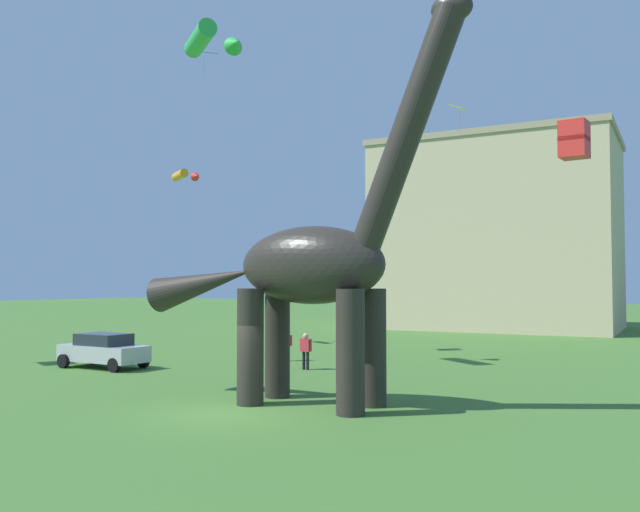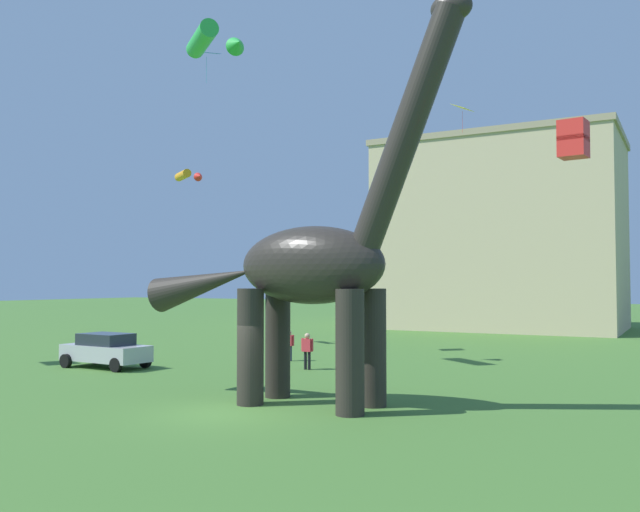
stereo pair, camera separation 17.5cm
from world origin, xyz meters
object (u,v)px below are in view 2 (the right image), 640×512
(parked_sedan_left, at_px, (106,350))
(person_far_spectator, at_px, (307,347))
(kite_near_high, at_px, (210,40))
(kite_high_left, at_px, (573,139))
(kite_apex, at_px, (207,53))
(person_strolling_adult, at_px, (289,342))
(kite_far_left, at_px, (186,175))
(dinosaur_sculpture, at_px, (310,265))
(kite_trailing, at_px, (462,108))

(parked_sedan_left, relative_size, person_far_spectator, 2.65)
(person_far_spectator, bearing_deg, kite_near_high, -175.38)
(kite_high_left, height_order, kite_apex, kite_apex)
(person_strolling_adult, height_order, kite_far_left, kite_far_left)
(dinosaur_sculpture, xyz_separation_m, person_far_spectator, (-4.39, 7.52, -3.42))
(person_far_spectator, relative_size, kite_near_high, 0.51)
(kite_near_high, height_order, kite_apex, kite_apex)
(kite_trailing, distance_m, kite_near_high, 13.49)
(kite_high_left, bearing_deg, dinosaur_sculpture, 173.32)
(dinosaur_sculpture, height_order, person_strolling_adult, dinosaur_sculpture)
(dinosaur_sculpture, distance_m, kite_trailing, 18.08)
(person_strolling_adult, bearing_deg, kite_high_left, 40.05)
(parked_sedan_left, distance_m, kite_far_left, 15.09)
(kite_trailing, bearing_deg, parked_sedan_left, -136.83)
(kite_near_high, bearing_deg, kite_high_left, -22.57)
(parked_sedan_left, height_order, kite_near_high, kite_near_high)
(kite_near_high, bearing_deg, kite_apex, 129.87)
(kite_apex, bearing_deg, kite_far_left, 139.78)
(parked_sedan_left, relative_size, kite_apex, 2.29)
(person_strolling_adult, xyz_separation_m, kite_apex, (-5.60, 0.43, 15.54))
(kite_high_left, bearing_deg, kite_trailing, 115.00)
(kite_near_high, distance_m, kite_far_left, 12.54)
(person_strolling_adult, xyz_separation_m, kite_near_high, (-1.97, -3.91, 14.20))
(person_far_spectator, height_order, kite_far_left, kite_far_left)
(person_strolling_adult, height_order, kite_high_left, kite_high_left)
(parked_sedan_left, xyz_separation_m, kite_high_left, (20.81, -4.65, 6.59))
(person_far_spectator, bearing_deg, parked_sedan_left, -169.08)
(kite_far_left, bearing_deg, kite_apex, -40.22)
(kite_trailing, bearing_deg, person_strolling_adult, -140.11)
(kite_apex, distance_m, kite_far_left, 8.44)
(kite_far_left, bearing_deg, kite_near_high, -45.00)
(parked_sedan_left, bearing_deg, kite_far_left, 114.74)
(dinosaur_sculpture, distance_m, person_strolling_adult, 12.58)
(kite_near_high, bearing_deg, kite_trailing, 47.37)
(person_strolling_adult, distance_m, kite_far_left, 14.76)
(kite_far_left, bearing_deg, dinosaur_sculpture, -40.02)
(dinosaur_sculpture, distance_m, kite_high_left, 8.66)
(dinosaur_sculpture, bearing_deg, kite_high_left, -22.96)
(person_strolling_adult, xyz_separation_m, kite_high_left, (14.90, -10.92, 6.49))
(person_strolling_adult, xyz_separation_m, kite_far_left, (-10.24, 4.36, 9.69))
(parked_sedan_left, xyz_separation_m, kite_apex, (0.32, 6.70, 15.65))
(kite_high_left, xyz_separation_m, kite_far_left, (-25.14, 15.28, 3.20))
(parked_sedan_left, xyz_separation_m, kite_trailing, (12.97, 12.17, 12.25))
(parked_sedan_left, distance_m, kite_near_high, 15.03)
(person_far_spectator, xyz_separation_m, kite_trailing, (4.62, 8.35, 12.07))
(dinosaur_sculpture, height_order, kite_high_left, dinosaur_sculpture)
(kite_near_high, bearing_deg, person_strolling_adult, 63.23)
(kite_trailing, relative_size, kite_far_left, 0.75)
(kite_apex, xyz_separation_m, kite_far_left, (-4.64, 3.93, -5.85))
(parked_sedan_left, relative_size, kite_near_high, 1.34)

